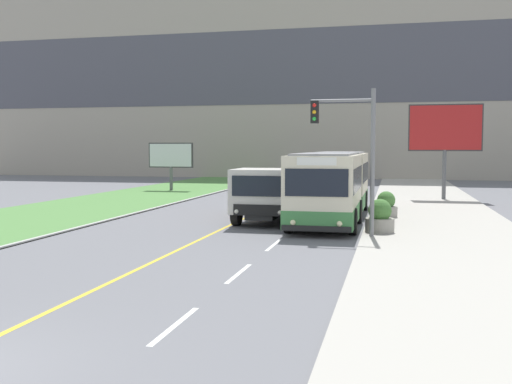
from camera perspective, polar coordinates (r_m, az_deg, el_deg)
name	(u,v)px	position (r m, az deg, el deg)	size (l,w,h in m)	color
lane_marking_centre	(50,322)	(11.97, -19.00, -11.59)	(2.88, 140.00, 0.01)	gold
apartment_block_background	(332,75)	(66.36, 7.29, 10.96)	(80.00, 8.04, 21.96)	#A89E8E
city_bus	(334,185)	(27.22, 7.40, 0.66)	(2.68, 12.62, 3.00)	beige
dump_truck	(270,195)	(25.63, 1.32, -0.25)	(2.60, 7.01, 2.34)	black
car_distant	(313,183)	(42.66, 5.47, 0.85)	(1.80, 4.30, 1.45)	silver
traffic_light_mast	(353,143)	(21.52, 9.22, 4.65)	(2.28, 0.32, 5.28)	slate
billboard_large	(445,131)	(38.13, 17.57, 5.60)	(4.33, 0.24, 5.84)	#59595B
billboard_small	(171,157)	(44.91, -8.11, 3.34)	(3.42, 0.24, 3.57)	#59595B
planter_round_near	(380,218)	(22.67, 11.71, -2.41)	(1.07, 1.07, 1.24)	gray
planter_round_second	(386,206)	(27.65, 12.28, -1.29)	(1.02, 1.02, 1.17)	gray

